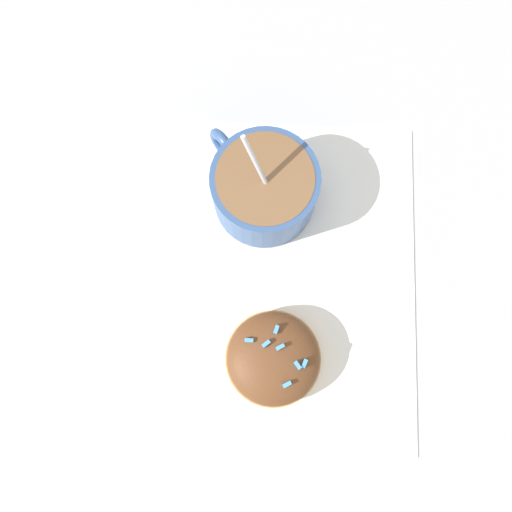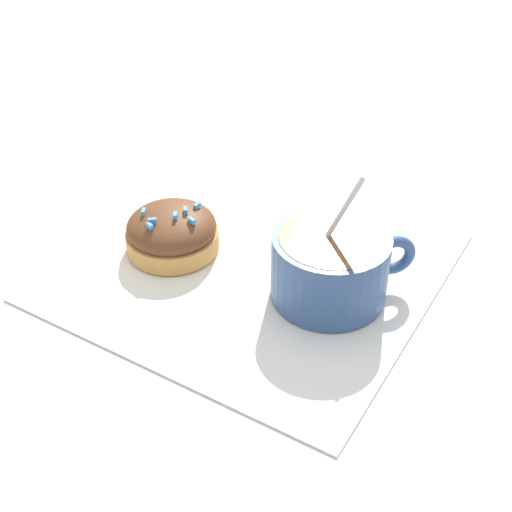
% 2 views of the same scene
% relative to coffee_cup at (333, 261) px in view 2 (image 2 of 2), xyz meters
% --- Properties ---
extents(ground_plane, '(3.00, 3.00, 0.00)m').
position_rel_coffee_cup_xyz_m(ground_plane, '(-0.07, -0.00, -0.03)').
color(ground_plane, '#B2B2B7').
extents(paper_napkin, '(0.30, 0.28, 0.00)m').
position_rel_coffee_cup_xyz_m(paper_napkin, '(-0.07, -0.00, -0.03)').
color(paper_napkin, white).
rests_on(paper_napkin, ground_plane).
extents(coffee_cup, '(0.10, 0.10, 0.11)m').
position_rel_coffee_cup_xyz_m(coffee_cup, '(0.00, 0.00, 0.00)').
color(coffee_cup, '#335184').
rests_on(coffee_cup, paper_napkin).
extents(frosted_pastry, '(0.08, 0.08, 0.04)m').
position_rel_coffee_cup_xyz_m(frosted_pastry, '(-0.15, -0.02, -0.01)').
color(frosted_pastry, '#D19347').
rests_on(frosted_pastry, paper_napkin).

